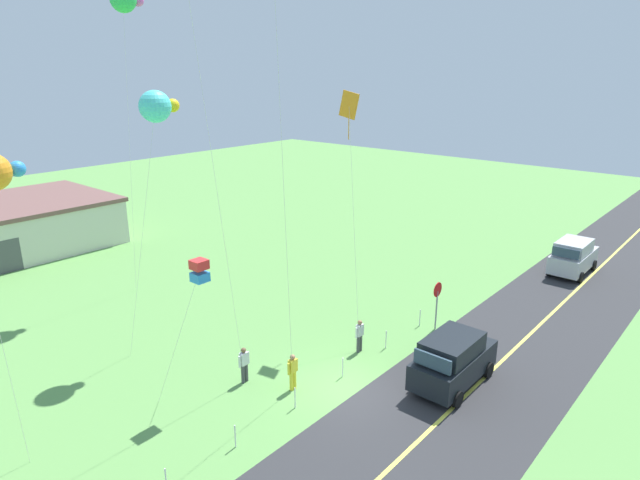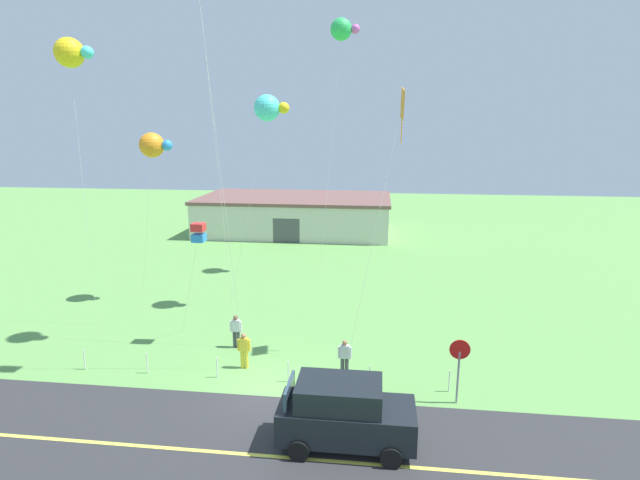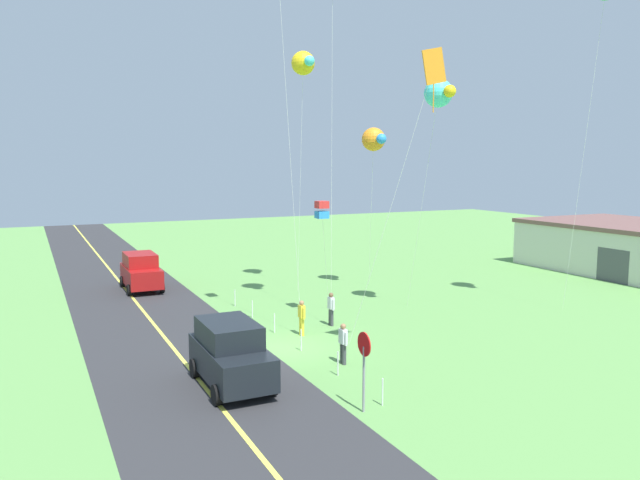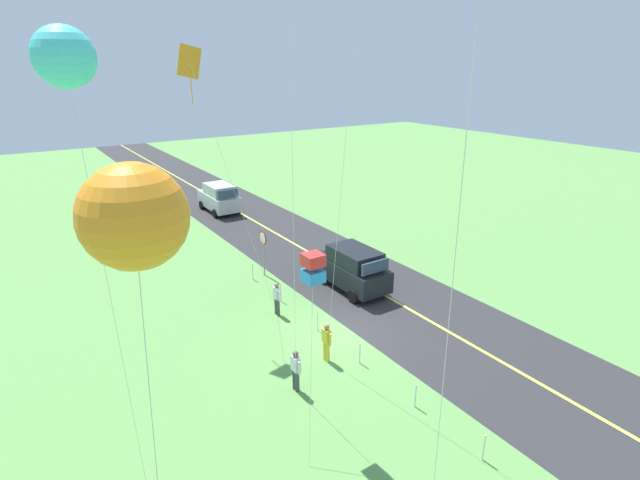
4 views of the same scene
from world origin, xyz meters
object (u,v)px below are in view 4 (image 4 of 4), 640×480
stop_sign (263,245)px  kite_purple_back (313,268)px  kite_green_far (64,57)px  person_child_watcher (277,298)px  car_suv_foreground (352,268)px  kite_yellow_high (191,68)px  person_adult_companion (326,341)px  car_parked_east_far (219,198)px  person_adult_near (296,369)px  kite_orange_near (133,216)px

stop_sign → kite_purple_back: size_ratio=0.44×
kite_green_far → person_child_watcher: bearing=-58.6°
car_suv_foreground → kite_yellow_high: size_ratio=0.37×
kite_yellow_high → kite_purple_back: 10.50m
kite_yellow_high → person_adult_companion: bearing=-160.8°
stop_sign → person_child_watcher: bearing=160.1°
car_parked_east_far → person_child_watcher: size_ratio=2.75×
person_adult_near → kite_orange_near: (-6.23, 5.98, 8.28)m
kite_purple_back → car_suv_foreground: bearing=-44.2°
person_child_watcher → person_adult_companion: bearing=69.2°
person_child_watcher → kite_yellow_high: bearing=-58.9°
kite_green_far → kite_yellow_high: bearing=-38.2°
person_child_watcher → kite_green_far: size_ratio=0.14×
kite_green_far → person_adult_near: bearing=-95.3°
car_parked_east_far → kite_orange_near: (-28.73, 12.42, 7.99)m
car_suv_foreground → stop_sign: size_ratio=1.72×
car_parked_east_far → kite_purple_back: (-24.19, 6.76, 4.27)m
person_adult_companion → kite_orange_near: bearing=-126.4°
person_adult_near → kite_orange_near: kite_orange_near is taller
car_suv_foreground → kite_orange_near: size_ratio=0.45×
car_suv_foreground → kite_purple_back: bearing=135.8°
stop_sign → person_adult_companion: (-8.68, 1.76, -0.94)m
person_child_watcher → kite_green_far: kite_green_far is taller
stop_sign → kite_orange_near: (-15.82, 9.68, 7.34)m
person_adult_near → kite_green_far: (0.52, 5.63, 10.26)m
person_child_watcher → kite_purple_back: 8.66m
stop_sign → kite_orange_near: 19.95m
car_parked_east_far → person_child_watcher: bearing=166.0°
car_suv_foreground → stop_sign: bearing=36.8°
car_parked_east_far → person_child_watcher: car_parked_east_far is taller
person_child_watcher → kite_green_far: bearing=13.0°
person_adult_companion → car_suv_foreground: bearing=55.8°
stop_sign → person_adult_near: size_ratio=1.60×
person_adult_companion → person_child_watcher: size_ratio=1.00×
person_adult_near → kite_green_far: size_ratio=0.14×
kite_yellow_high → car_parked_east_far: bearing=-23.8°
kite_yellow_high → kite_green_far: kite_green_far is taller
person_adult_companion → kite_purple_back: size_ratio=0.27×
kite_yellow_high → kite_green_far: 8.65m
car_suv_foreground → kite_green_far: kite_green_far is taller
person_adult_near → kite_purple_back: kite_purple_back is taller
kite_yellow_high → stop_sign: bearing=-60.1°
person_adult_companion → person_child_watcher: 4.34m
car_suv_foreground → person_adult_near: (-5.57, 6.72, -0.29)m
person_adult_companion → kite_green_far: 12.76m
car_suv_foreground → stop_sign: stop_sign is taller
kite_orange_near → kite_purple_back: 8.15m
car_parked_east_far → stop_sign: (-12.90, 2.73, 0.65)m
person_adult_near → car_suv_foreground: bearing=-117.4°
stop_sign → kite_yellow_high: kite_yellow_high is taller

